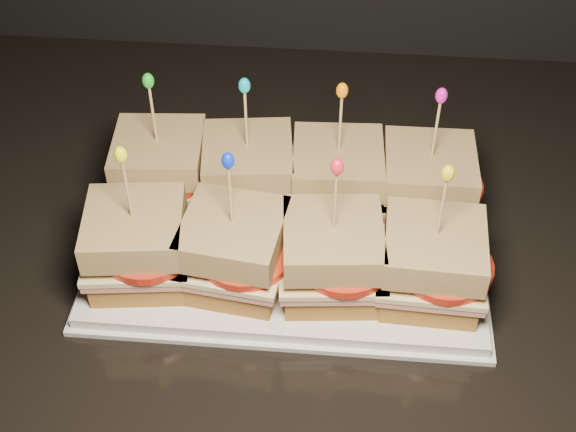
{
  "coord_description": "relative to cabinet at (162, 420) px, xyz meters",
  "views": [
    {
      "loc": [
        0.8,
        1.0,
        1.52
      ],
      "look_at": [
        0.75,
        1.6,
        0.94
      ],
      "focal_mm": 50.0,
      "sensor_mm": 36.0,
      "label": 1
    }
  ],
  "objects": [
    {
      "name": "sandwich_4_ham",
      "position": [
        0.06,
        -0.12,
        0.51
      ],
      "size": [
        0.11,
        0.11,
        0.01
      ],
      "primitive_type": "cube",
      "rotation": [
        0.0,
        0.0,
        0.12
      ],
      "color": "#C36A61",
      "rests_on": "sandwich_4_bread_bot"
    },
    {
      "name": "sandwich_6_cheese",
      "position": [
        0.25,
        -0.12,
        0.52
      ],
      "size": [
        0.11,
        0.11,
        0.01
      ],
      "primitive_type": "cube",
      "rotation": [
        0.0,
        0.0,
        0.1
      ],
      "color": "beige",
      "rests_on": "sandwich_6_ham"
    },
    {
      "name": "sandwich_7_cheese",
      "position": [
        0.35,
        -0.12,
        0.52
      ],
      "size": [
        0.11,
        0.1,
        0.01
      ],
      "primitive_type": "cube",
      "rotation": [
        0.0,
        0.0,
        -0.04
      ],
      "color": "beige",
      "rests_on": "sandwich_7_ham"
    },
    {
      "name": "sandwich_1_ham",
      "position": [
        0.15,
        -0.01,
        0.51
      ],
      "size": [
        0.11,
        0.11,
        0.01
      ],
      "primitive_type": "cube",
      "rotation": [
        0.0,
        0.0,
        0.13
      ],
      "color": "#C36A61",
      "rests_on": "sandwich_1_bread_bot"
    },
    {
      "name": "sandwich_6_frill",
      "position": [
        0.25,
        -0.12,
        0.64
      ],
      "size": [
        0.01,
        0.01,
        0.02
      ],
      "primitive_type": "ellipsoid",
      "color": "red",
      "rests_on": "sandwich_6_pick"
    },
    {
      "name": "sandwich_5_bread_bot",
      "position": [
        0.15,
        -0.12,
        0.49
      ],
      "size": [
        0.1,
        0.1,
        0.03
      ],
      "primitive_type": "cube",
      "rotation": [
        0.0,
        0.0,
        -0.13
      ],
      "color": "brown",
      "rests_on": "platter"
    },
    {
      "name": "sandwich_0_cheese",
      "position": [
        0.06,
        -0.01,
        0.52
      ],
      "size": [
        0.11,
        0.11,
        0.01
      ],
      "primitive_type": "cube",
      "rotation": [
        0.0,
        0.0,
        0.07
      ],
      "color": "beige",
      "rests_on": "sandwich_0_ham"
    },
    {
      "name": "sandwich_6_tomato",
      "position": [
        0.26,
        -0.13,
        0.52
      ],
      "size": [
        0.09,
        0.09,
        0.01
      ],
      "primitive_type": "cylinder",
      "color": "red",
      "rests_on": "sandwich_6_cheese"
    },
    {
      "name": "sandwich_2_pick",
      "position": [
        0.25,
        -0.01,
        0.59
      ],
      "size": [
        0.0,
        0.0,
        0.09
      ],
      "primitive_type": "cylinder",
      "color": "tan",
      "rests_on": "sandwich_2_bread_top"
    },
    {
      "name": "sandwich_2_tomato",
      "position": [
        0.26,
        -0.01,
        0.52
      ],
      "size": [
        0.09,
        0.09,
        0.01
      ],
      "primitive_type": "cylinder",
      "color": "red",
      "rests_on": "sandwich_2_cheese"
    },
    {
      "name": "platter_rim",
      "position": [
        0.2,
        -0.06,
        0.47
      ],
      "size": [
        0.42,
        0.26,
        0.01
      ],
      "primitive_type": "cube",
      "color": "silver",
      "rests_on": "granite_slab"
    },
    {
      "name": "sandwich_1_tomato",
      "position": [
        0.17,
        -0.01,
        0.52
      ],
      "size": [
        0.09,
        0.09,
        0.01
      ],
      "primitive_type": "cylinder",
      "color": "red",
      "rests_on": "sandwich_1_cheese"
    },
    {
      "name": "sandwich_7_frill",
      "position": [
        0.35,
        -0.12,
        0.64
      ],
      "size": [
        0.01,
        0.01,
        0.02
      ],
      "primitive_type": "ellipsoid",
      "color": "yellow",
      "rests_on": "sandwich_7_pick"
    },
    {
      "name": "sandwich_6_pick",
      "position": [
        0.25,
        -0.12,
        0.59
      ],
      "size": [
        0.0,
        0.0,
        0.09
      ],
      "primitive_type": "cylinder",
      "color": "tan",
      "rests_on": "sandwich_6_bread_top"
    },
    {
      "name": "sandwich_0_tomato",
      "position": [
        0.07,
        -0.01,
        0.52
      ],
      "size": [
        0.09,
        0.09,
        0.01
      ],
      "primitive_type": "cylinder",
      "color": "red",
      "rests_on": "sandwich_0_cheese"
    },
    {
      "name": "sandwich_6_bread_bot",
      "position": [
        0.25,
        -0.12,
        0.49
      ],
      "size": [
        0.1,
        0.1,
        0.03
      ],
      "primitive_type": "cube",
      "rotation": [
        0.0,
        0.0,
        0.1
      ],
      "color": "brown",
      "rests_on": "platter"
    },
    {
      "name": "sandwich_4_bread_bot",
      "position": [
        0.06,
        -0.12,
        0.49
      ],
      "size": [
        0.1,
        0.1,
        0.03
      ],
      "primitive_type": "cube",
      "rotation": [
        0.0,
        0.0,
        0.12
      ],
      "color": "brown",
      "rests_on": "platter"
    },
    {
      "name": "sandwich_5_tomato",
      "position": [
        0.17,
        -0.13,
        0.52
      ],
      "size": [
        0.09,
        0.09,
        0.01
      ],
      "primitive_type": "cylinder",
      "color": "red",
      "rests_on": "sandwich_5_cheese"
    },
    {
      "name": "sandwich_3_cheese",
      "position": [
        0.35,
        -0.01,
        0.52
      ],
      "size": [
        0.1,
        0.1,
        0.01
      ],
      "primitive_type": "cube",
      "rotation": [
        0.0,
        0.0,
        0.01
      ],
      "color": "beige",
      "rests_on": "sandwich_3_ham"
    },
    {
      "name": "sandwich_7_bread_bot",
      "position": [
        0.35,
        -0.12,
        0.49
      ],
      "size": [
        0.1,
        0.1,
        0.03
      ],
      "primitive_type": "cube",
      "rotation": [
        0.0,
        0.0,
        -0.04
      ],
      "color": "brown",
      "rests_on": "platter"
    },
    {
      "name": "sandwich_6_bread_top",
      "position": [
        0.25,
        -0.12,
        0.54
      ],
      "size": [
        0.1,
        0.1,
        0.03
      ],
      "primitive_type": "cube",
      "rotation": [
        0.0,
        0.0,
        0.1
      ],
      "color": "#64370E",
      "rests_on": "sandwich_6_tomato"
    },
    {
      "name": "sandwich_3_ham",
      "position": [
        0.35,
        -0.01,
        0.51
      ],
      "size": [
        0.1,
        0.1,
        0.01
      ],
      "primitive_type": "cube",
      "rotation": [
        0.0,
        0.0,
        0.01
      ],
      "color": "#C36A61",
      "rests_on": "sandwich_3_bread_bot"
    },
    {
      "name": "sandwich_6_ham",
      "position": [
        0.25,
        -0.12,
        0.51
      ],
      "size": [
        0.11,
        0.11,
        0.01
      ],
      "primitive_type": "cube",
      "rotation": [
        0.0,
        0.0,
        0.1
      ],
      "color": "#C36A61",
      "rests_on": "sandwich_6_bread_bot"
    },
    {
      "name": "sandwich_2_bread_top",
      "position": [
        0.25,
        -0.01,
        0.54
      ],
      "size": [
        0.1,
        0.1,
        0.03
      ],
      "primitive_type": "cube",
      "rotation": [
        0.0,
        0.0,
        0.05
      ],
      "color": "#64370E",
      "rests_on": "sandwich_2_tomato"
    },
    {
      "name": "sandwich_0_ham",
      "position": [
        0.06,
        -0.01,
        0.51
      ],
      "size": [
        0.11,
        0.1,
        0.01
      ],
      "primitive_type": "cube",
      "rotation": [
        0.0,
        0.0,
        0.07
      ],
      "color": "#C36A61",
      "rests_on": "sandwich_0_bread_bot"
    },
    {
      "name": "sandwich_4_frill",
      "position": [
        0.06,
        -0.12,
        0.64
      ],
      "size": [
        0.01,
        0.01,
        0.02
      ],
      "primitive_type": "ellipsoid",
      "color": "#E7F60D",
      "rests_on": "sandwich_4_pick"
    },
    {
      "name": "sandwich_7_bread_top",
      "position": [
        0.35,
        -0.12,
        0.54
      ],
      "size": [
        0.1,
        0.1,
        0.03
      ],
      "primitive_type": "cube",
      "rotation": [
        0.0,
        0.0,
        -0.04
      ],
      "color": "#64370E",
      "rests_on": "sandwich_7_tomato"
    },
    {
      "name": "sandwich_5_frill",
      "position": [
        0.15,
        -0.12,
        0.64
      ],
      "size": [
        0.01,
        0.01,
        0.02
      ],
      "primitive_type": "ellipsoid",
      "color": "#082EDE",
      "rests_on": "sandwich_5_pick"
    },
    {
      "name": "sandwich_7_pick",
      "position": [
        0.35,
        -0.12,
        0.59
      ],
      "size": [
        0.0,
        0.0,
        0.09
      ],
      "primitive_type": "cylinder",
      "color": "tan",
      "rests_on": "sandwich_7_bread_top"
    },
    {
      "name": "sandwich_3_pick",
      "position": [
        0.35,
        -0.01,
        0.59
      ],
      "size": [
        0.0,
        0.0,
        0.09
      ],
      "primitive_type": "cylinder",
      "color": "tan",
      "rests_on": "sandwich_3_bread_top"
    },
    {
      "name": "sandwich_5_cheese",
      "position": [
        0.15,
        -0.12,
        0.52
      ],
      "size": [
        0.12,
        0.11,
        0.01
      ],
      "primitive_type": "cube",
      "rotation": [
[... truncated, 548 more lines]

